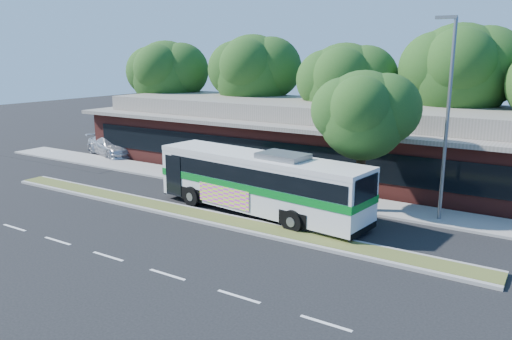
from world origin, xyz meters
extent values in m
plane|color=black|center=(0.00, 0.00, 0.00)|extent=(120.00, 120.00, 0.00)
cube|color=#4D5B26|center=(0.00, 0.60, 0.07)|extent=(26.00, 1.10, 0.15)
cube|color=gray|center=(0.00, 6.40, 0.06)|extent=(44.00, 2.60, 0.12)
cube|color=black|center=(-18.00, 10.00, 0.01)|extent=(14.00, 12.00, 0.01)
cube|color=maroon|center=(0.00, 13.00, 1.60)|extent=(32.00, 10.00, 3.20)
cube|color=slate|center=(0.00, 13.00, 3.32)|extent=(33.20, 11.20, 0.24)
cube|color=slate|center=(0.00, 13.00, 3.95)|extent=(30.00, 8.00, 1.00)
cube|color=black|center=(0.00, 7.97, 1.70)|extent=(30.00, 0.06, 1.60)
cylinder|color=slate|center=(9.60, 6.00, 4.50)|extent=(0.16, 0.16, 9.00)
cube|color=slate|center=(9.20, 6.00, 9.00)|extent=(0.90, 0.18, 0.14)
cylinder|color=black|center=(-15.00, 15.00, 1.99)|extent=(0.44, 0.44, 3.99)
sphere|color=#1C4216|center=(-15.00, 15.00, 5.73)|extent=(5.80, 5.80, 5.80)
sphere|color=#1C4216|center=(-13.70, 15.43, 6.19)|extent=(4.52, 4.52, 4.52)
cylinder|color=black|center=(-7.00, 16.00, 2.10)|extent=(0.44, 0.44, 4.20)
sphere|color=#1C4216|center=(-7.00, 16.00, 6.00)|extent=(6.00, 6.00, 6.00)
sphere|color=#1C4216|center=(-5.65, 16.45, 6.48)|extent=(4.68, 4.68, 4.68)
cylinder|color=black|center=(1.00, 15.00, 1.89)|extent=(0.44, 0.44, 3.78)
sphere|color=#1C4216|center=(1.00, 15.00, 5.46)|extent=(5.60, 5.60, 5.60)
sphere|color=#1C4216|center=(2.26, 15.42, 5.91)|extent=(4.37, 4.37, 4.37)
cylinder|color=black|center=(8.00, 16.00, 2.21)|extent=(0.44, 0.44, 4.41)
sphere|color=#1C4216|center=(8.00, 16.00, 6.27)|extent=(6.20, 6.20, 6.20)
sphere|color=#1C4216|center=(9.39, 16.46, 6.77)|extent=(4.84, 4.84, 4.84)
cube|color=silver|center=(2.04, 2.53, 1.58)|extent=(11.25, 3.59, 2.54)
cube|color=black|center=(2.31, 2.50, 2.09)|extent=(10.37, 3.54, 0.76)
cube|color=silver|center=(2.04, 2.53, 2.74)|extent=(11.27, 3.61, 0.24)
cube|color=#046D1D|center=(2.04, 2.53, 1.51)|extent=(11.31, 3.65, 0.35)
cube|color=black|center=(-3.47, 3.16, 1.89)|extent=(0.29, 2.06, 1.58)
cube|color=black|center=(7.54, 1.90, 2.18)|extent=(0.27, 1.92, 1.02)
cube|color=#D03DC8|center=(0.71, 1.47, 0.92)|extent=(3.12, 0.40, 0.92)
cube|color=slate|center=(3.41, 2.37, 2.98)|extent=(2.36, 1.72, 0.28)
cylinder|color=black|center=(-1.48, 1.77, 0.51)|extent=(1.04, 0.44, 1.01)
cylinder|color=black|center=(-1.22, 4.06, 0.51)|extent=(1.04, 0.44, 1.01)
cylinder|color=black|center=(4.65, 1.07, 0.51)|extent=(1.04, 0.44, 1.01)
cylinder|color=black|center=(4.91, 3.36, 0.51)|extent=(1.04, 0.44, 1.01)
imported|color=silver|center=(-14.98, 8.54, 0.75)|extent=(5.57, 3.52, 1.50)
cylinder|color=black|center=(6.00, 5.30, 1.72)|extent=(0.44, 0.44, 3.45)
sphere|color=#1C4216|center=(6.00, 5.30, 4.70)|extent=(4.17, 4.17, 4.17)
sphere|color=#1C4216|center=(6.94, 5.61, 5.03)|extent=(3.26, 3.26, 3.26)
camera|label=1|loc=(14.20, -16.88, 7.44)|focal=35.00mm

